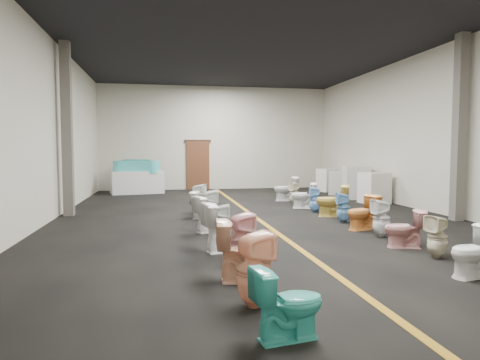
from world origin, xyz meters
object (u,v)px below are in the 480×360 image
(appliance_crate_d, at_px, (327,180))
(toilet_left_7, at_px, (209,207))
(appliance_crate_a, at_px, (374,188))
(toilet_right_6, at_px, (343,208))
(toilet_right_7, at_px, (332,201))
(toilet_left_2, at_px, (247,251))
(toilet_left_1, at_px, (254,270))
(toilet_left_3, at_px, (240,239))
(toilet_right_9, at_px, (304,195))
(toilet_right_1, at_px, (474,252))
(toilet_left_8, at_px, (204,205))
(toilet_right_5, at_px, (363,212))
(toilet_right_3, at_px, (404,229))
(toilet_right_2, at_px, (437,237))
(toilet_right_4, at_px, (381,218))
(toilet_left_4, at_px, (227,227))
(toilet_left_5, at_px, (221,222))
(appliance_crate_b, at_px, (356,182))
(display_table, at_px, (137,182))
(toilet_right_10, at_px, (295,193))
(toilet_right_8, at_px, (315,200))
(bathtub, at_px, (137,166))
(toilet_left_9, at_px, (198,199))
(appliance_crate_c, at_px, (339,183))
(toilet_right_11, at_px, (286,189))
(toilet_left_0, at_px, (288,303))
(toilet_left_6, at_px, (211,214))

(appliance_crate_d, bearing_deg, toilet_left_7, -128.92)
(appliance_crate_a, relative_size, toilet_right_6, 1.39)
(toilet_right_7, bearing_deg, toilet_left_7, -55.36)
(toilet_left_2, bearing_deg, toilet_left_1, 178.99)
(toilet_left_3, bearing_deg, toilet_right_9, -44.37)
(toilet_right_1, height_order, toilet_right_7, toilet_right_7)
(toilet_left_8, height_order, toilet_right_5, toilet_right_5)
(toilet_right_1, distance_m, toilet_right_3, 1.78)
(toilet_left_3, xyz_separation_m, toilet_right_5, (3.11, 2.37, -0.02))
(toilet_right_2, xyz_separation_m, toilet_right_6, (-0.07, 3.41, 0.01))
(toilet_right_3, bearing_deg, toilet_left_7, -116.74)
(toilet_right_4, bearing_deg, toilet_left_4, -79.49)
(toilet_left_5, height_order, toilet_right_4, toilet_right_4)
(appliance_crate_a, distance_m, toilet_right_2, 7.16)
(toilet_left_2, bearing_deg, appliance_crate_b, -27.64)
(display_table, xyz_separation_m, toilet_right_10, (5.11, -4.48, -0.09))
(toilet_left_5, distance_m, toilet_right_1, 4.23)
(toilet_left_3, distance_m, toilet_right_8, 5.88)
(bathtub, relative_size, toilet_left_1, 2.22)
(toilet_right_3, bearing_deg, toilet_left_9, -128.96)
(toilet_right_6, distance_m, toilet_right_10, 3.49)
(toilet_left_5, height_order, toilet_right_6, toilet_right_6)
(appliance_crate_c, bearing_deg, toilet_left_8, -138.87)
(appliance_crate_a, height_order, toilet_left_5, appliance_crate_a)
(appliance_crate_c, xyz_separation_m, toilet_left_1, (-5.76, -11.07, -0.02))
(toilet_left_3, relative_size, toilet_right_2, 1.15)
(toilet_right_5, distance_m, toilet_right_11, 5.37)
(toilet_left_4, relative_size, toilet_left_7, 1.03)
(toilet_left_2, distance_m, toilet_right_7, 5.89)
(appliance_crate_b, height_order, toilet_right_7, appliance_crate_b)
(toilet_left_1, xyz_separation_m, toilet_right_8, (3.19, 6.71, -0.06))
(toilet_left_5, bearing_deg, toilet_right_3, -106.12)
(toilet_right_1, distance_m, toilet_right_2, 1.03)
(toilet_left_0, xyz_separation_m, toilet_right_11, (3.00, 10.24, 0.08))
(toilet_right_2, height_order, toilet_right_4, toilet_right_4)
(toilet_left_9, xyz_separation_m, toilet_right_4, (3.30, -3.75, -0.03))
(appliance_crate_c, distance_m, toilet_left_5, 9.44)
(display_table, distance_m, toilet_right_11, 6.21)
(display_table, relative_size, bathtub, 1.08)
(toilet_left_5, distance_m, toilet_right_8, 4.44)
(appliance_crate_a, relative_size, toilet_right_11, 1.20)
(toilet_left_4, height_order, toilet_left_5, toilet_left_4)
(appliance_crate_c, bearing_deg, toilet_right_10, -135.06)
(toilet_left_6, bearing_deg, toilet_left_9, -21.43)
(display_table, distance_m, toilet_right_7, 8.84)
(toilet_right_1, relative_size, toilet_right_6, 0.99)
(toilet_right_4, relative_size, toilet_right_9, 0.98)
(appliance_crate_b, relative_size, toilet_right_1, 1.63)
(appliance_crate_a, distance_m, toilet_left_2, 9.28)
(toilet_left_0, distance_m, toilet_left_2, 1.76)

